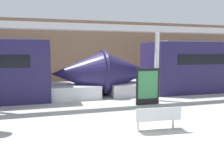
# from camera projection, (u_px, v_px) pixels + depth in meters

# --- Properties ---
(ground_plane) EXTENTS (60.00, 60.00, 0.00)m
(ground_plane) POSITION_uv_depth(u_px,v_px,m) (138.00, 137.00, 6.54)
(ground_plane) COLOR #B2AFA8
(station_wall) EXTENTS (56.00, 0.20, 5.00)m
(station_wall) POSITION_uv_depth(u_px,v_px,m) (84.00, 52.00, 17.47)
(station_wall) COLOR #937051
(station_wall) RESTS_ON ground_plane
(bench_near) EXTENTS (1.53, 0.56, 0.81)m
(bench_near) POSITION_uv_depth(u_px,v_px,m) (157.00, 117.00, 6.92)
(bench_near) COLOR silver
(bench_near) RESTS_ON ground_plane
(poster_board) EXTENTS (1.18, 0.07, 1.75)m
(poster_board) POSITION_uv_depth(u_px,v_px,m) (148.00, 86.00, 10.44)
(poster_board) COLOR black
(poster_board) RESTS_ON ground_plane
(support_column_near) EXTENTS (0.23, 0.23, 3.51)m
(support_column_near) POSITION_uv_depth(u_px,v_px,m) (157.00, 67.00, 11.17)
(support_column_near) COLOR silver
(support_column_near) RESTS_ON ground_plane
(canopy_beam) EXTENTS (28.00, 0.60, 0.28)m
(canopy_beam) POSITION_uv_depth(u_px,v_px,m) (158.00, 29.00, 10.95)
(canopy_beam) COLOR #B7B7BC
(canopy_beam) RESTS_ON support_column_near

